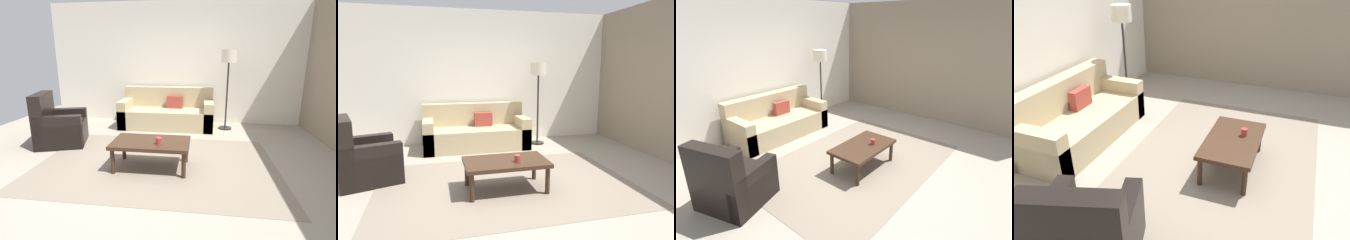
{
  "view_description": "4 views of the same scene",
  "coord_description": "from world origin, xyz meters",
  "views": [
    {
      "loc": [
        0.64,
        -3.47,
        1.6
      ],
      "look_at": [
        0.14,
        0.23,
        0.63
      ],
      "focal_mm": 26.64,
      "sensor_mm": 36.0,
      "label": 1
    },
    {
      "loc": [
        -0.96,
        -3.8,
        1.63
      ],
      "look_at": [
        0.1,
        0.41,
        0.84
      ],
      "focal_mm": 31.63,
      "sensor_mm": 36.0,
      "label": 2
    },
    {
      "loc": [
        -3.25,
        -2.43,
        2.35
      ],
      "look_at": [
        0.12,
        0.38,
        0.67
      ],
      "focal_mm": 27.94,
      "sensor_mm": 36.0,
      "label": 3
    },
    {
      "loc": [
        -3.55,
        -0.86,
        2.45
      ],
      "look_at": [
        -0.2,
        0.44,
        0.63
      ],
      "focal_mm": 35.58,
      "sensor_mm": 36.0,
      "label": 4
    }
  ],
  "objects": [
    {
      "name": "ground_plane",
      "position": [
        0.0,
        0.0,
        0.0
      ],
      "size": [
        8.0,
        8.0,
        0.0
      ],
      "primitive_type": "plane",
      "color": "gray"
    },
    {
      "name": "rear_partition",
      "position": [
        0.0,
        2.6,
        1.4
      ],
      "size": [
        6.0,
        0.12,
        2.8
      ],
      "primitive_type": "cube",
      "color": "silver",
      "rests_on": "ground_plane"
    },
    {
      "name": "stone_feature_panel",
      "position": [
        3.0,
        0.0,
        1.4
      ],
      "size": [
        0.12,
        5.2,
        2.8
      ],
      "primitive_type": "cube",
      "color": "gray",
      "rests_on": "ground_plane"
    },
    {
      "name": "area_rug",
      "position": [
        0.0,
        0.0,
        0.0
      ],
      "size": [
        3.53,
        2.37,
        0.01
      ],
      "primitive_type": "cube",
      "color": "gray",
      "rests_on": "ground_plane"
    },
    {
      "name": "couch_main",
      "position": [
        -0.12,
        2.1,
        0.3
      ],
      "size": [
        2.06,
        0.91,
        0.88
      ],
      "color": "tan",
      "rests_on": "ground_plane"
    },
    {
      "name": "armchair_leather",
      "position": [
        -1.95,
        0.61,
        0.31
      ],
      "size": [
        1.0,
        1.0,
        0.95
      ],
      "color": "black",
      "rests_on": "ground_plane"
    },
    {
      "name": "coffee_table",
      "position": [
        -0.05,
        -0.17,
        0.36
      ],
      "size": [
        1.1,
        0.64,
        0.41
      ],
      "color": "#382316",
      "rests_on": "ground_plane"
    },
    {
      "name": "cup",
      "position": [
        0.08,
        -0.28,
        0.46
      ],
      "size": [
        0.07,
        0.07,
        0.09
      ],
      "primitive_type": "cylinder",
      "color": "#B2332D",
      "rests_on": "coffee_table"
    },
    {
      "name": "lamp_standing",
      "position": [
        1.19,
        2.02,
        1.41
      ],
      "size": [
        0.32,
        0.32,
        1.71
      ],
      "color": "black",
      "rests_on": "ground_plane"
    }
  ]
}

